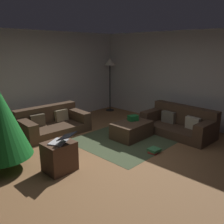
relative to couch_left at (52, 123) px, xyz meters
name	(u,v)px	position (x,y,z in m)	size (l,w,h in m)	color
ground_plane	(113,160)	(-0.04, -2.25, -0.25)	(6.40, 6.40, 0.00)	brown
rear_partition	(30,80)	(-0.04, 0.89, 1.05)	(6.40, 0.12, 2.60)	#BCB7B2
corner_partition	(192,79)	(3.10, -2.25, 1.05)	(0.12, 6.40, 2.60)	#B5B0AB
couch_left	(52,123)	(0.00, 0.00, 0.00)	(1.77, 1.10, 0.66)	#473323
couch_right	(180,124)	(2.21, -2.45, 0.02)	(0.97, 1.81, 0.70)	#473323
ottoman	(132,130)	(1.16, -1.74, -0.05)	(0.96, 0.64, 0.39)	#473323
gift_box	(133,118)	(1.30, -1.66, 0.21)	(0.24, 0.17, 0.14)	#19662D
tv_remote	(132,121)	(1.26, -1.67, 0.15)	(0.05, 0.16, 0.02)	black
side_table	(59,157)	(-1.00, -1.84, 0.02)	(0.52, 0.44, 0.54)	#4C3323
laptop	(62,140)	(-0.97, -1.90, 0.35)	(0.48, 0.52, 0.19)	silver
book_stack	(154,150)	(0.81, -2.64, -0.20)	(0.28, 0.23, 0.10)	#B7332D
corner_lamp	(110,66)	(2.63, 0.45, 1.30)	(0.36, 0.36, 1.81)	black
area_rug	(132,137)	(1.16, -1.74, -0.24)	(2.60, 2.00, 0.01)	#404C30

